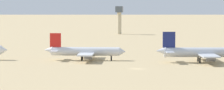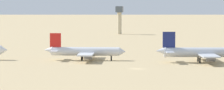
% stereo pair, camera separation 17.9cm
% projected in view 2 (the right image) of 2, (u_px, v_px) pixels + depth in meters
% --- Properties ---
extents(ground, '(4000.00, 4000.00, 0.00)m').
position_uv_depth(ground, '(137.00, 69.00, 215.85)').
color(ground, tan).
extents(parked_jet_red_2, '(34.36, 29.04, 11.34)m').
position_uv_depth(parked_jet_red_2, '(84.00, 51.00, 245.77)').
color(parked_jet_red_2, silver).
rests_on(parked_jet_red_2, ground).
extents(parked_jet_navy_3, '(37.47, 31.91, 12.40)m').
position_uv_depth(parked_jet_navy_3, '(202.00, 52.00, 237.66)').
color(parked_jet_navy_3, silver).
rests_on(parked_jet_navy_3, ground).
extents(control_tower, '(5.20, 5.20, 20.55)m').
position_uv_depth(control_tower, '(119.00, 17.00, 432.48)').
color(control_tower, '#C6B793').
rests_on(control_tower, ground).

